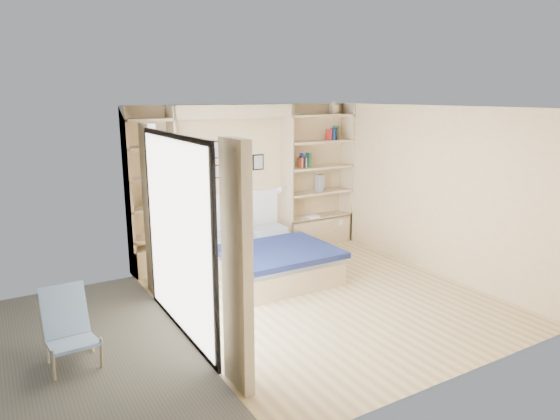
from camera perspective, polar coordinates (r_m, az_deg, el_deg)
ground at (r=6.83m, az=4.91°, el=-9.84°), size 4.50×4.50×0.00m
room_shell at (r=7.56m, az=-4.02°, el=1.01°), size 4.50×4.50×4.50m
bed at (r=7.52m, az=-1.43°, el=-5.46°), size 1.59×2.10×1.07m
photo_gallery at (r=8.07m, az=-6.75°, el=5.52°), size 1.48×0.02×0.82m
reading_lamps at (r=8.02m, az=-5.01°, el=1.86°), size 1.92×0.12×0.15m
shelf_decor at (r=8.73m, az=3.71°, el=6.82°), size 3.48×0.23×2.03m
deck at (r=5.75m, az=-27.17°, el=-15.95°), size 3.20×4.00×0.05m
deck_chair at (r=5.56m, az=-22.98°, el=-12.31°), size 0.48×0.78×0.77m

